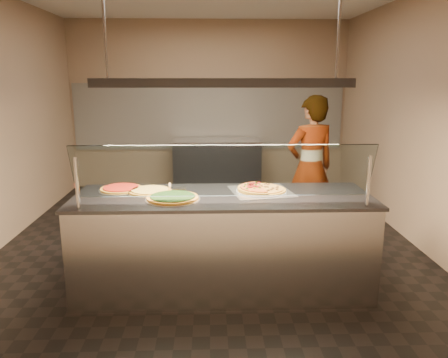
{
  "coord_description": "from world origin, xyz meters",
  "views": [
    {
      "loc": [
        0.01,
        -5.07,
        1.99
      ],
      "look_at": [
        0.15,
        -0.89,
        1.02
      ],
      "focal_mm": 35.0,
      "sensor_mm": 36.0,
      "label": 1
    }
  ],
  "objects_px": {
    "sneeze_guard": "(224,172)",
    "prep_table": "(217,166)",
    "pizza_spinach": "(173,198)",
    "pizza_cheese": "(150,191)",
    "pizza_spatula": "(174,186)",
    "worker": "(310,167)",
    "perforated_tray": "(261,191)",
    "serving_counter": "(223,242)",
    "half_pizza_pepperoni": "(250,188)",
    "heat_lamp_housing": "(223,83)",
    "pizza_tomato": "(121,188)",
    "half_pizza_sausage": "(273,189)"
  },
  "relations": [
    {
      "from": "half_pizza_pepperoni",
      "to": "half_pizza_sausage",
      "type": "bearing_deg",
      "value": -0.42
    },
    {
      "from": "half_pizza_sausage",
      "to": "pizza_spinach",
      "type": "xyz_separation_m",
      "value": [
        -0.94,
        -0.25,
        -0.01
      ]
    },
    {
      "from": "half_pizza_sausage",
      "to": "worker",
      "type": "distance_m",
      "value": 1.45
    },
    {
      "from": "pizza_spatula",
      "to": "heat_lamp_housing",
      "type": "relative_size",
      "value": 0.1
    },
    {
      "from": "pizza_spinach",
      "to": "pizza_cheese",
      "type": "xyz_separation_m",
      "value": [
        -0.24,
        0.26,
        -0.0
      ]
    },
    {
      "from": "perforated_tray",
      "to": "serving_counter",
      "type": "bearing_deg",
      "value": -162.6
    },
    {
      "from": "serving_counter",
      "to": "half_pizza_pepperoni",
      "type": "xyz_separation_m",
      "value": [
        0.26,
        0.12,
        0.5
      ]
    },
    {
      "from": "perforated_tray",
      "to": "half_pizza_sausage",
      "type": "distance_m",
      "value": 0.11
    },
    {
      "from": "serving_counter",
      "to": "pizza_spinach",
      "type": "distance_m",
      "value": 0.67
    },
    {
      "from": "serving_counter",
      "to": "pizza_cheese",
      "type": "xyz_separation_m",
      "value": [
        -0.69,
        0.13,
        0.48
      ]
    },
    {
      "from": "serving_counter",
      "to": "pizza_spatula",
      "type": "relative_size",
      "value": 11.86
    },
    {
      "from": "half_pizza_sausage",
      "to": "pizza_cheese",
      "type": "distance_m",
      "value": 1.17
    },
    {
      "from": "pizza_spinach",
      "to": "pizza_tomato",
      "type": "xyz_separation_m",
      "value": [
        -0.53,
        0.36,
        -0.0
      ]
    },
    {
      "from": "sneeze_guard",
      "to": "perforated_tray",
      "type": "bearing_deg",
      "value": 50.99
    },
    {
      "from": "pizza_spatula",
      "to": "worker",
      "type": "relative_size",
      "value": 0.13
    },
    {
      "from": "pizza_tomato",
      "to": "prep_table",
      "type": "height_order",
      "value": "pizza_tomato"
    },
    {
      "from": "sneeze_guard",
      "to": "half_pizza_sausage",
      "type": "relative_size",
      "value": 5.17
    },
    {
      "from": "pizza_cheese",
      "to": "worker",
      "type": "distance_m",
      "value": 2.23
    },
    {
      "from": "perforated_tray",
      "to": "half_pizza_pepperoni",
      "type": "xyz_separation_m",
      "value": [
        -0.11,
        0.0,
        0.03
      ]
    },
    {
      "from": "pizza_tomato",
      "to": "worker",
      "type": "bearing_deg",
      "value": 28.96
    },
    {
      "from": "worker",
      "to": "pizza_cheese",
      "type": "bearing_deg",
      "value": 16.45
    },
    {
      "from": "sneeze_guard",
      "to": "half_pizza_pepperoni",
      "type": "xyz_separation_m",
      "value": [
        0.26,
        0.46,
        -0.26
      ]
    },
    {
      "from": "serving_counter",
      "to": "heat_lamp_housing",
      "type": "distance_m",
      "value": 1.48
    },
    {
      "from": "serving_counter",
      "to": "prep_table",
      "type": "xyz_separation_m",
      "value": [
        0.01,
        3.72,
        0.0
      ]
    },
    {
      "from": "serving_counter",
      "to": "pizza_spatula",
      "type": "distance_m",
      "value": 0.72
    },
    {
      "from": "pizza_cheese",
      "to": "worker",
      "type": "bearing_deg",
      "value": 34.93
    },
    {
      "from": "pizza_spinach",
      "to": "heat_lamp_housing",
      "type": "distance_m",
      "value": 1.11
    },
    {
      "from": "pizza_spinach",
      "to": "pizza_cheese",
      "type": "bearing_deg",
      "value": 132.34
    },
    {
      "from": "pizza_spatula",
      "to": "prep_table",
      "type": "distance_m",
      "value": 3.55
    },
    {
      "from": "perforated_tray",
      "to": "prep_table",
      "type": "height_order",
      "value": "perforated_tray"
    },
    {
      "from": "pizza_tomato",
      "to": "pizza_spatula",
      "type": "distance_m",
      "value": 0.51
    },
    {
      "from": "serving_counter",
      "to": "sneeze_guard",
      "type": "bearing_deg",
      "value": -90.0
    },
    {
      "from": "worker",
      "to": "heat_lamp_housing",
      "type": "relative_size",
      "value": 0.78
    },
    {
      "from": "heat_lamp_housing",
      "to": "perforated_tray",
      "type": "bearing_deg",
      "value": 17.4
    },
    {
      "from": "pizza_spatula",
      "to": "worker",
      "type": "bearing_deg",
      "value": 35.96
    },
    {
      "from": "serving_counter",
      "to": "prep_table",
      "type": "height_order",
      "value": "same"
    },
    {
      "from": "perforated_tray",
      "to": "half_pizza_pepperoni",
      "type": "bearing_deg",
      "value": 178.89
    },
    {
      "from": "prep_table",
      "to": "heat_lamp_housing",
      "type": "relative_size",
      "value": 0.68
    },
    {
      "from": "sneeze_guard",
      "to": "prep_table",
      "type": "distance_m",
      "value": 4.13
    },
    {
      "from": "pizza_spinach",
      "to": "pizza_spatula",
      "type": "distance_m",
      "value": 0.37
    },
    {
      "from": "serving_counter",
      "to": "pizza_spinach",
      "type": "bearing_deg",
      "value": -164.24
    },
    {
      "from": "perforated_tray",
      "to": "pizza_cheese",
      "type": "relative_size",
      "value": 1.48
    },
    {
      "from": "sneeze_guard",
      "to": "worker",
      "type": "distance_m",
      "value": 2.11
    },
    {
      "from": "serving_counter",
      "to": "half_pizza_sausage",
      "type": "height_order",
      "value": "half_pizza_sausage"
    },
    {
      "from": "pizza_tomato",
      "to": "pizza_cheese",
      "type": "bearing_deg",
      "value": -19.15
    },
    {
      "from": "half_pizza_pepperoni",
      "to": "heat_lamp_housing",
      "type": "xyz_separation_m",
      "value": [
        -0.26,
        -0.12,
        0.99
      ]
    },
    {
      "from": "serving_counter",
      "to": "worker",
      "type": "relative_size",
      "value": 1.54
    },
    {
      "from": "sneeze_guard",
      "to": "prep_table",
      "type": "relative_size",
      "value": 1.62
    },
    {
      "from": "sneeze_guard",
      "to": "pizza_spatula",
      "type": "distance_m",
      "value": 0.79
    },
    {
      "from": "serving_counter",
      "to": "worker",
      "type": "height_order",
      "value": "worker"
    }
  ]
}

